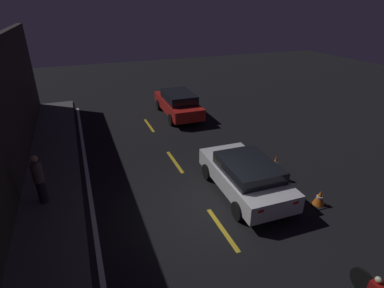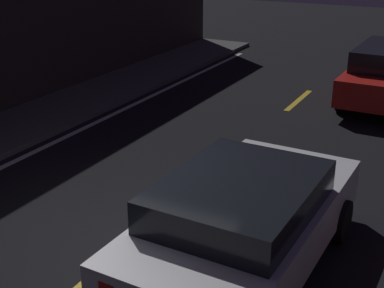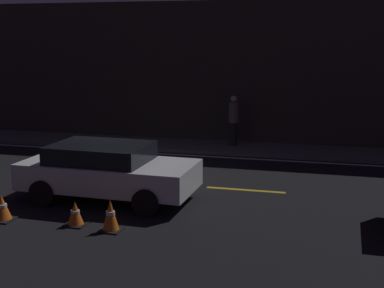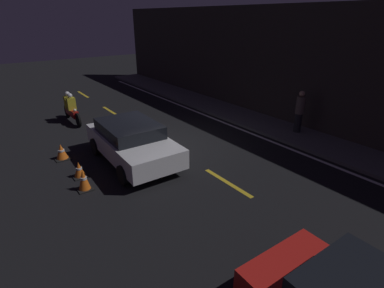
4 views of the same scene
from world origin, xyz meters
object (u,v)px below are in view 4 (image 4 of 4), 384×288
Objects in this scene: sedan_white at (132,141)px; traffic_cone_near at (61,152)px; traffic_cone_mid at (79,170)px; pedestrian at (299,111)px; traffic_cone_far at (84,180)px; motorcycle at (71,108)px.

sedan_white is 2.53m from traffic_cone_near.
pedestrian reaches higher than traffic_cone_mid.
traffic_cone_mid is 0.84m from traffic_cone_far.
traffic_cone_mid is at bearing -14.34° from motorcycle.
traffic_cone_near is 1.10× the size of traffic_cone_mid.
traffic_cone_far is (2.47, -0.02, 0.05)m from traffic_cone_near.
sedan_white is 6.40× the size of traffic_cone_far.
traffic_cone_far is 0.37× the size of pedestrian.
motorcycle is at bearing 159.24° from traffic_cone_near.
motorcycle is 4.28× the size of traffic_cone_near.
pedestrian is (0.90, 8.56, 0.69)m from traffic_cone_far.
traffic_cone_mid is 0.78× the size of traffic_cone_far.
sedan_white is 5.47m from motorcycle.
pedestrian is at bearing 43.86° from motorcycle.
traffic_cone_mid is 8.66m from pedestrian.
sedan_white is at bearing 4.57° from motorcycle.
sedan_white is at bearing 114.87° from traffic_cone_far.
pedestrian reaches higher than traffic_cone_far.
sedan_white reaches higher than traffic_cone_far.
motorcycle is 4.18m from traffic_cone_near.
sedan_white is at bearing 92.62° from traffic_cone_mid.
sedan_white is 7.52× the size of traffic_cone_near.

